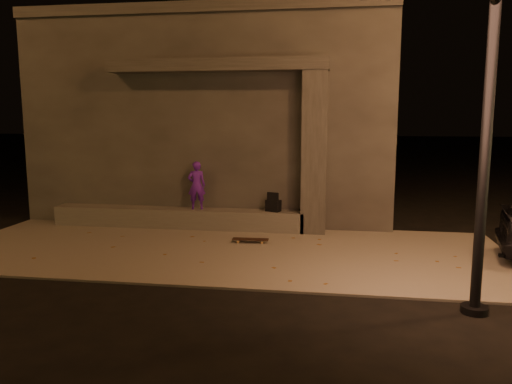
% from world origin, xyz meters
% --- Properties ---
extents(ground, '(120.00, 120.00, 0.00)m').
position_xyz_m(ground, '(0.00, 0.00, 0.00)').
color(ground, black).
rests_on(ground, ground).
extents(sidewalk, '(11.00, 4.40, 0.04)m').
position_xyz_m(sidewalk, '(0.00, 2.00, 0.02)').
color(sidewalk, slate).
rests_on(sidewalk, ground).
extents(building, '(9.00, 5.10, 5.22)m').
position_xyz_m(building, '(-1.00, 6.49, 2.61)').
color(building, '#353230').
rests_on(building, ground).
extents(ledge, '(6.00, 0.55, 0.45)m').
position_xyz_m(ledge, '(-1.50, 3.75, 0.27)').
color(ledge, '#57554F').
rests_on(ledge, sidewalk).
extents(column, '(0.55, 0.55, 3.60)m').
position_xyz_m(column, '(1.70, 3.75, 1.84)').
color(column, '#353230').
rests_on(column, sidewalk).
extents(canopy, '(5.00, 0.70, 0.28)m').
position_xyz_m(canopy, '(-0.50, 3.80, 3.78)').
color(canopy, '#353230').
rests_on(canopy, column).
extents(skateboarder, '(0.47, 0.37, 1.13)m').
position_xyz_m(skateboarder, '(-1.02, 3.75, 1.05)').
color(skateboarder, '#5619A6').
rests_on(skateboarder, ledge).
extents(backpack, '(0.37, 0.31, 0.45)m').
position_xyz_m(backpack, '(0.79, 3.75, 0.65)').
color(backpack, black).
rests_on(backpack, ledge).
extents(skateboard, '(0.76, 0.22, 0.08)m').
position_xyz_m(skateboard, '(0.45, 2.56, 0.11)').
color(skateboard, black).
rests_on(skateboard, sidewalk).
extents(street_lamp_0, '(0.36, 0.36, 6.97)m').
position_xyz_m(street_lamp_0, '(4.08, -0.56, 3.97)').
color(street_lamp_0, black).
rests_on(street_lamp_0, ground).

